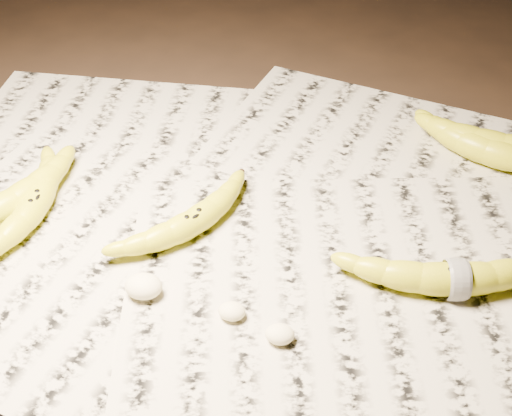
% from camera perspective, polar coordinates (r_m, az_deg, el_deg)
% --- Properties ---
extents(ground, '(3.00, 3.00, 0.00)m').
position_cam_1_polar(ground, '(0.81, 1.27, -3.02)').
color(ground, black).
rests_on(ground, ground).
extents(newspaper_patch, '(0.90, 0.70, 0.01)m').
position_cam_1_polar(newspaper_patch, '(0.83, -0.38, -1.58)').
color(newspaper_patch, '#BBB5A0').
rests_on(newspaper_patch, ground).
extents(banana_left_a, '(0.06, 0.19, 0.03)m').
position_cam_1_polar(banana_left_a, '(0.87, -17.34, 0.38)').
color(banana_left_a, yellow).
rests_on(banana_left_a, newspaper_patch).
extents(banana_left_b, '(0.14, 0.19, 0.04)m').
position_cam_1_polar(banana_left_b, '(0.88, -18.81, 0.69)').
color(banana_left_b, yellow).
rests_on(banana_left_b, newspaper_patch).
extents(banana_center, '(0.15, 0.17, 0.03)m').
position_cam_1_polar(banana_center, '(0.81, -5.13, -0.95)').
color(banana_center, yellow).
rests_on(banana_center, newspaper_patch).
extents(banana_taped, '(0.22, 0.10, 0.04)m').
position_cam_1_polar(banana_taped, '(0.77, 15.74, -5.31)').
color(banana_taped, yellow).
rests_on(banana_taped, newspaper_patch).
extents(banana_upper_a, '(0.20, 0.13, 0.04)m').
position_cam_1_polar(banana_upper_a, '(0.96, 18.11, 4.55)').
color(banana_upper_a, yellow).
rests_on(banana_upper_a, newspaper_patch).
extents(banana_upper_b, '(0.21, 0.10, 0.04)m').
position_cam_1_polar(banana_upper_b, '(0.97, 19.15, 4.73)').
color(banana_upper_b, yellow).
rests_on(banana_upper_b, newspaper_patch).
extents(measuring_tape, '(0.01, 0.05, 0.05)m').
position_cam_1_polar(measuring_tape, '(0.77, 15.74, -5.31)').
color(measuring_tape, white).
rests_on(measuring_tape, newspaper_patch).
extents(flesh_chunk_a, '(0.04, 0.03, 0.02)m').
position_cam_1_polar(flesh_chunk_a, '(0.75, -9.02, -6.00)').
color(flesh_chunk_a, beige).
rests_on(flesh_chunk_a, newspaper_patch).
extents(flesh_chunk_b, '(0.03, 0.02, 0.02)m').
position_cam_1_polar(flesh_chunk_b, '(0.72, -1.95, -8.06)').
color(flesh_chunk_b, beige).
rests_on(flesh_chunk_b, newspaper_patch).
extents(flesh_chunk_c, '(0.03, 0.02, 0.02)m').
position_cam_1_polar(flesh_chunk_c, '(0.70, 1.92, -9.86)').
color(flesh_chunk_c, beige).
rests_on(flesh_chunk_c, newspaper_patch).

